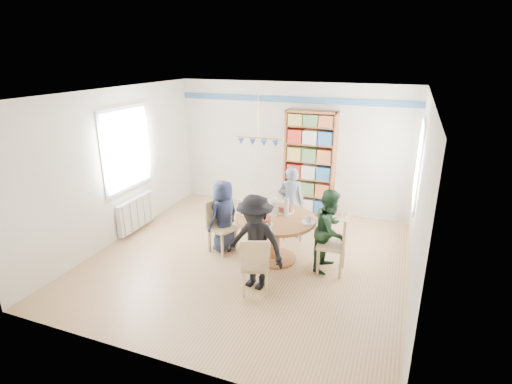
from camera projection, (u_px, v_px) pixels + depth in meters
The scene contains 14 objects.
ground at pixel (247, 259), 6.66m from camera, with size 5.00×5.00×0.00m, color tan.
room_shell at pixel (252, 150), 6.96m from camera, with size 5.00×5.00×5.00m.
radiator at pixel (136, 213), 7.62m from camera, with size 0.12×1.00×0.60m.
dining_table at pixel (276, 229), 6.46m from camera, with size 1.30×1.30×0.75m.
chair_left at pixel (219, 223), 6.81m from camera, with size 0.52×0.52×0.91m.
chair_right at pixel (337, 241), 6.09m from camera, with size 0.44×0.44×0.96m.
chair_far at pixel (293, 212), 7.35m from camera, with size 0.46×0.46×0.85m.
chair_near at pixel (255, 264), 5.53m from camera, with size 0.50×0.50×0.88m.
person_left at pixel (224, 216), 6.80m from camera, with size 0.61×0.40×1.25m, color #181F36.
person_right at pixel (330, 230), 6.17m from camera, with size 0.64×0.50×1.31m, color #1B3621.
person_far at pixel (290, 202), 7.26m from camera, with size 0.49×0.32×1.34m, color gray.
person_near at pixel (255, 243), 5.65m from camera, with size 0.92×0.53×1.42m, color black.
bookshelf at pixel (310, 165), 8.22m from camera, with size 1.03×0.31×2.17m.
tableware at pixel (275, 213), 6.40m from camera, with size 1.28×1.28×0.34m.
Camera 1 is at (2.24, -5.47, 3.26)m, focal length 28.00 mm.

